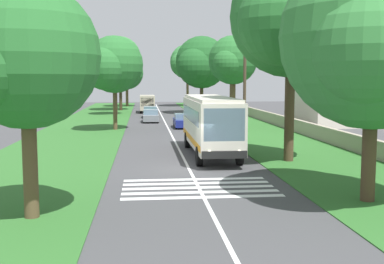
{
  "coord_description": "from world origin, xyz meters",
  "views": [
    {
      "loc": [
        -25.65,
        2.42,
        4.8
      ],
      "look_at": [
        3.73,
        -0.54,
        1.6
      ],
      "focal_mm": 45.12,
      "sensor_mm": 36.0,
      "label": 1
    }
  ],
  "objects_px": {
    "roadside_tree_left_3": "(112,66)",
    "roadside_tree_left_1": "(24,59)",
    "trailing_car_2": "(150,112)",
    "roadside_tree_left_2": "(114,68)",
    "roadside_tree_right_4": "(368,41)",
    "roadside_building": "(335,89)",
    "roadside_tree_right_3": "(200,64)",
    "roadside_tree_right_1": "(186,63)",
    "trailing_minibus_0": "(147,102)",
    "roadside_tree_right_2": "(288,19)",
    "roadside_tree_left_0": "(119,58)",
    "roadside_tree_right_0": "(232,62)",
    "roadside_tree_left_4": "(126,74)",
    "coach_bus": "(210,122)",
    "trailing_car_0": "(183,121)",
    "utility_pole": "(245,83)",
    "trailing_car_1": "(151,116)"
  },
  "relations": [
    {
      "from": "coach_bus",
      "to": "roadside_tree_left_3",
      "type": "distance_m",
      "value": 18.03
    },
    {
      "from": "roadside_tree_right_4",
      "to": "roadside_building",
      "type": "height_order",
      "value": "roadside_tree_right_4"
    },
    {
      "from": "coach_bus",
      "to": "roadside_tree_right_3",
      "type": "height_order",
      "value": "roadside_tree_right_3"
    },
    {
      "from": "roadside_tree_right_0",
      "to": "roadside_tree_right_3",
      "type": "height_order",
      "value": "roadside_tree_right_3"
    },
    {
      "from": "roadside_tree_right_1",
      "to": "coach_bus",
      "type": "bearing_deg",
      "value": 176.4
    },
    {
      "from": "roadside_tree_left_3",
      "to": "roadside_tree_right_1",
      "type": "relative_size",
      "value": 0.8
    },
    {
      "from": "trailing_car_0",
      "to": "roadside_tree_left_2",
      "type": "relative_size",
      "value": 0.49
    },
    {
      "from": "roadside_tree_right_4",
      "to": "roadside_tree_right_3",
      "type": "bearing_deg",
      "value": 0.62
    },
    {
      "from": "roadside_tree_right_2",
      "to": "trailing_car_1",
      "type": "bearing_deg",
      "value": 15.13
    },
    {
      "from": "roadside_tree_left_1",
      "to": "roadside_tree_left_4",
      "type": "height_order",
      "value": "roadside_tree_left_4"
    },
    {
      "from": "trailing_car_1",
      "to": "roadside_tree_left_4",
      "type": "relative_size",
      "value": 0.48
    },
    {
      "from": "trailing_car_2",
      "to": "roadside_tree_left_4",
      "type": "bearing_deg",
      "value": 8.59
    },
    {
      "from": "roadside_tree_left_0",
      "to": "roadside_tree_right_0",
      "type": "xyz_separation_m",
      "value": [
        -29.67,
        -12.39,
        -1.56
      ]
    },
    {
      "from": "roadside_tree_right_0",
      "to": "roadside_building",
      "type": "relative_size",
      "value": 0.76
    },
    {
      "from": "roadside_tree_left_0",
      "to": "roadside_tree_right_0",
      "type": "bearing_deg",
      "value": -157.34
    },
    {
      "from": "coach_bus",
      "to": "trailing_car_1",
      "type": "xyz_separation_m",
      "value": [
        24.8,
        3.42,
        -1.48
      ]
    },
    {
      "from": "roadside_tree_left_1",
      "to": "roadside_tree_left_2",
      "type": "relative_size",
      "value": 0.91
    },
    {
      "from": "trailing_minibus_0",
      "to": "roadside_building",
      "type": "relative_size",
      "value": 0.5
    },
    {
      "from": "trailing_car_1",
      "to": "roadside_tree_right_0",
      "type": "bearing_deg",
      "value": -135.9
    },
    {
      "from": "roadside_tree_right_4",
      "to": "roadside_building",
      "type": "bearing_deg",
      "value": -20.27
    },
    {
      "from": "trailing_car_0",
      "to": "utility_pole",
      "type": "height_order",
      "value": "utility_pole"
    },
    {
      "from": "trailing_car_1",
      "to": "roadside_building",
      "type": "xyz_separation_m",
      "value": [
        -4.13,
        -20.05,
        3.13
      ]
    },
    {
      "from": "trailing_minibus_0",
      "to": "roadside_tree_right_2",
      "type": "distance_m",
      "value": 45.21
    },
    {
      "from": "trailing_minibus_0",
      "to": "roadside_tree_left_4",
      "type": "distance_m",
      "value": 17.58
    },
    {
      "from": "roadside_tree_left_3",
      "to": "roadside_tree_left_1",
      "type": "bearing_deg",
      "value": 177.9
    },
    {
      "from": "roadside_tree_left_2",
      "to": "trailing_minibus_0",
      "type": "bearing_deg",
      "value": -46.58
    },
    {
      "from": "roadside_tree_right_2",
      "to": "roadside_tree_left_4",
      "type": "bearing_deg",
      "value": 10.66
    },
    {
      "from": "trailing_car_0",
      "to": "roadside_tree_left_0",
      "type": "relative_size",
      "value": 0.37
    },
    {
      "from": "trailing_car_2",
      "to": "roadside_tree_right_1",
      "type": "xyz_separation_m",
      "value": [
        26.22,
        -7.0,
        7.2
      ]
    },
    {
      "from": "trailing_minibus_0",
      "to": "roadside_tree_right_0",
      "type": "bearing_deg",
      "value": -161.64
    },
    {
      "from": "trailing_car_2",
      "to": "roadside_tree_left_0",
      "type": "bearing_deg",
      "value": 17.05
    },
    {
      "from": "roadside_tree_left_2",
      "to": "utility_pole",
      "type": "xyz_separation_m",
      "value": [
        -30.11,
        -11.83,
        -1.78
      ]
    },
    {
      "from": "roadside_tree_right_2",
      "to": "roadside_tree_right_1",
      "type": "bearing_deg",
      "value": 0.42
    },
    {
      "from": "roadside_tree_left_4",
      "to": "utility_pole",
      "type": "bearing_deg",
      "value": -167.83
    },
    {
      "from": "trailing_car_2",
      "to": "roadside_tree_right_4",
      "type": "distance_m",
      "value": 44.86
    },
    {
      "from": "roadside_tree_left_0",
      "to": "roadside_tree_left_3",
      "type": "distance_m",
      "value": 30.36
    },
    {
      "from": "roadside_tree_left_1",
      "to": "roadside_tree_right_4",
      "type": "height_order",
      "value": "roadside_tree_right_4"
    },
    {
      "from": "roadside_tree_left_3",
      "to": "trailing_minibus_0",
      "type": "bearing_deg",
      "value": -7.9
    },
    {
      "from": "utility_pole",
      "to": "roadside_tree_right_0",
      "type": "bearing_deg",
      "value": -4.53
    },
    {
      "from": "roadside_tree_right_2",
      "to": "utility_pole",
      "type": "relative_size",
      "value": 1.36
    },
    {
      "from": "trailing_car_2",
      "to": "roadside_tree_right_3",
      "type": "height_order",
      "value": "roadside_tree_right_3"
    },
    {
      "from": "trailing_car_2",
      "to": "roadside_tree_left_2",
      "type": "height_order",
      "value": "roadside_tree_left_2"
    },
    {
      "from": "roadside_tree_left_4",
      "to": "utility_pole",
      "type": "relative_size",
      "value": 1.02
    },
    {
      "from": "roadside_tree_left_4",
      "to": "roadside_tree_right_3",
      "type": "height_order",
      "value": "roadside_tree_right_3"
    },
    {
      "from": "roadside_tree_left_0",
      "to": "roadside_tree_left_2",
      "type": "relative_size",
      "value": 1.3
    },
    {
      "from": "trailing_car_0",
      "to": "roadside_tree_right_2",
      "type": "xyz_separation_m",
      "value": [
        -20.76,
        -4.36,
        7.58
      ]
    },
    {
      "from": "trailing_minibus_0",
      "to": "roadside_tree_right_2",
      "type": "height_order",
      "value": "roadside_tree_right_2"
    },
    {
      "from": "trailing_car_2",
      "to": "roadside_tree_right_2",
      "type": "xyz_separation_m",
      "value": [
        -34.38,
        -7.45,
        7.58
      ]
    },
    {
      "from": "trailing_minibus_0",
      "to": "roadside_tree_right_4",
      "type": "distance_m",
      "value": 54.28
    },
    {
      "from": "roadside_tree_left_3",
      "to": "roadside_tree_right_1",
      "type": "xyz_separation_m",
      "value": [
        41.6,
        -10.77,
        1.77
      ]
    }
  ]
}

